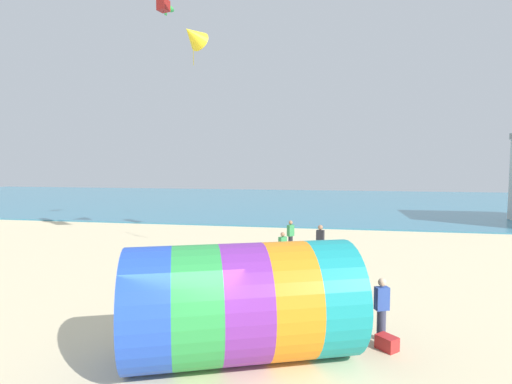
% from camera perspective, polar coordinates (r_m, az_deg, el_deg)
% --- Properties ---
extents(ground_plane, '(120.00, 120.00, 0.00)m').
position_cam_1_polar(ground_plane, '(10.34, -8.61, -23.56)').
color(ground_plane, beige).
extents(sea, '(120.00, 40.00, 0.10)m').
position_cam_1_polar(sea, '(49.44, 6.70, -1.36)').
color(sea, teal).
rests_on(sea, ground).
extents(giant_inflatable_tube, '(6.12, 4.60, 2.85)m').
position_cam_1_polar(giant_inflatable_tube, '(10.05, -1.95, -15.46)').
color(giant_inflatable_tube, blue).
rests_on(giant_inflatable_tube, ground).
extents(kite_handler, '(0.42, 0.34, 1.70)m').
position_cam_1_polar(kite_handler, '(11.75, 17.51, -15.56)').
color(kite_handler, '#383D56').
rests_on(kite_handler, ground).
extents(kite_green_parafoil, '(1.06, 1.58, 0.76)m').
position_cam_1_polar(kite_green_parafoil, '(28.58, -12.79, 24.36)').
color(kite_green_parafoil, green).
extents(kite_yellow_delta, '(1.71, 1.89, 2.39)m').
position_cam_1_polar(kite_yellow_delta, '(23.90, -8.96, 21.22)').
color(kite_yellow_delta, yellow).
extents(bystander_near_water, '(0.40, 0.42, 1.67)m').
position_cam_1_polar(bystander_near_water, '(21.98, 4.96, -6.19)').
color(bystander_near_water, black).
rests_on(bystander_near_water, ground).
extents(bystander_mid_beach, '(0.41, 0.41, 1.55)m').
position_cam_1_polar(bystander_mid_beach, '(19.01, 3.82, -8.04)').
color(bystander_mid_beach, black).
rests_on(bystander_mid_beach, ground).
extents(bystander_far_left, '(0.41, 0.31, 1.79)m').
position_cam_1_polar(bystander_far_left, '(19.84, 9.16, -7.14)').
color(bystander_far_left, '#383D56').
rests_on(bystander_far_left, ground).
extents(cooler_box, '(0.62, 0.63, 0.36)m').
position_cam_1_polar(cooler_box, '(11.48, 18.20, -19.79)').
color(cooler_box, red).
rests_on(cooler_box, ground).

